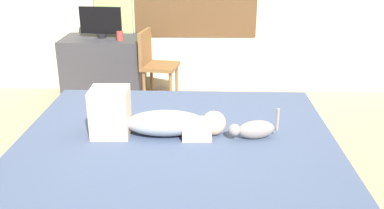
{
  "coord_description": "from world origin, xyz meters",
  "views": [
    {
      "loc": [
        0.19,
        -2.68,
        1.78
      ],
      "look_at": [
        0.1,
        0.21,
        0.65
      ],
      "focal_mm": 39.41,
      "sensor_mm": 36.0,
      "label": 1
    }
  ],
  "objects_px": {
    "tv_monitor": "(101,22)",
    "chair_by_desk": "(154,62)",
    "cup": "(120,36)",
    "desk": "(104,69)",
    "bed": "(177,166)",
    "person_lying": "(151,119)",
    "cat": "(254,129)"
  },
  "relations": [
    {
      "from": "bed",
      "to": "chair_by_desk",
      "type": "height_order",
      "value": "chair_by_desk"
    },
    {
      "from": "cat",
      "to": "desk",
      "type": "bearing_deg",
      "value": 126.25
    },
    {
      "from": "person_lying",
      "to": "desk",
      "type": "bearing_deg",
      "value": 111.9
    },
    {
      "from": "bed",
      "to": "chair_by_desk",
      "type": "relative_size",
      "value": 2.63
    },
    {
      "from": "desk",
      "to": "tv_monitor",
      "type": "bearing_deg",
      "value": 0.0
    },
    {
      "from": "bed",
      "to": "tv_monitor",
      "type": "height_order",
      "value": "tv_monitor"
    },
    {
      "from": "cup",
      "to": "bed",
      "type": "bearing_deg",
      "value": -68.39
    },
    {
      "from": "person_lying",
      "to": "tv_monitor",
      "type": "distance_m",
      "value": 2.22
    },
    {
      "from": "bed",
      "to": "person_lying",
      "type": "height_order",
      "value": "person_lying"
    },
    {
      "from": "desk",
      "to": "cup",
      "type": "xyz_separation_m",
      "value": [
        0.24,
        -0.13,
        0.42
      ]
    },
    {
      "from": "chair_by_desk",
      "to": "cat",
      "type": "bearing_deg",
      "value": -64.47
    },
    {
      "from": "bed",
      "to": "cat",
      "type": "xyz_separation_m",
      "value": [
        0.53,
        -0.05,
        0.32
      ]
    },
    {
      "from": "cat",
      "to": "cup",
      "type": "bearing_deg",
      "value": 123.4
    },
    {
      "from": "desk",
      "to": "tv_monitor",
      "type": "height_order",
      "value": "tv_monitor"
    },
    {
      "from": "tv_monitor",
      "to": "bed",
      "type": "bearing_deg",
      "value": -64.05
    },
    {
      "from": "cat",
      "to": "tv_monitor",
      "type": "height_order",
      "value": "tv_monitor"
    },
    {
      "from": "cup",
      "to": "chair_by_desk",
      "type": "xyz_separation_m",
      "value": [
        0.38,
        -0.04,
        -0.28
      ]
    },
    {
      "from": "tv_monitor",
      "to": "chair_by_desk",
      "type": "bearing_deg",
      "value": -15.91
    },
    {
      "from": "desk",
      "to": "cup",
      "type": "relative_size",
      "value": 9.04
    },
    {
      "from": "cup",
      "to": "chair_by_desk",
      "type": "height_order",
      "value": "chair_by_desk"
    },
    {
      "from": "bed",
      "to": "cat",
      "type": "height_order",
      "value": "cat"
    },
    {
      "from": "desk",
      "to": "cup",
      "type": "bearing_deg",
      "value": -28.81
    },
    {
      "from": "cat",
      "to": "chair_by_desk",
      "type": "xyz_separation_m",
      "value": [
        -0.91,
        1.91,
        -0.06
      ]
    },
    {
      "from": "person_lying",
      "to": "chair_by_desk",
      "type": "relative_size",
      "value": 1.09
    },
    {
      "from": "cup",
      "to": "chair_by_desk",
      "type": "distance_m",
      "value": 0.47
    },
    {
      "from": "tv_monitor",
      "to": "desk",
      "type": "bearing_deg",
      "value": 180.0
    },
    {
      "from": "tv_monitor",
      "to": "cup",
      "type": "height_order",
      "value": "tv_monitor"
    },
    {
      "from": "bed",
      "to": "person_lying",
      "type": "relative_size",
      "value": 2.41
    },
    {
      "from": "chair_by_desk",
      "to": "cup",
      "type": "bearing_deg",
      "value": 173.67
    },
    {
      "from": "person_lying",
      "to": "bed",
      "type": "bearing_deg",
      "value": -0.3
    },
    {
      "from": "bed",
      "to": "cup",
      "type": "height_order",
      "value": "cup"
    },
    {
      "from": "tv_monitor",
      "to": "chair_by_desk",
      "type": "distance_m",
      "value": 0.76
    }
  ]
}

